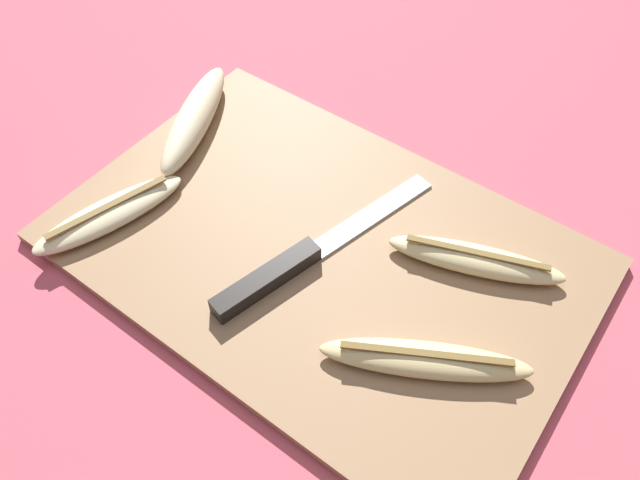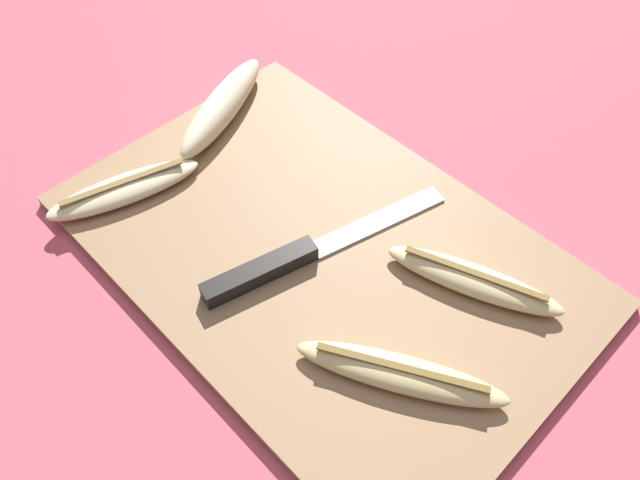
{
  "view_description": "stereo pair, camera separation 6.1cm",
  "coord_description": "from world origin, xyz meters",
  "px_view_note": "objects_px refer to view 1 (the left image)",
  "views": [
    {
      "loc": [
        0.22,
        -0.3,
        0.5
      ],
      "look_at": [
        0.0,
        0.0,
        0.02
      ],
      "focal_mm": 35.0,
      "sensor_mm": 36.0,
      "label": 1
    },
    {
      "loc": [
        0.27,
        -0.26,
        0.5
      ],
      "look_at": [
        0.0,
        0.0,
        0.02
      ],
      "focal_mm": 35.0,
      "sensor_mm": 36.0,
      "label": 2
    }
  ],
  "objects_px": {
    "banana_mellow_near": "(475,259)",
    "banana_cream_curved": "(110,214)",
    "banana_pale_long": "(194,118)",
    "banana_spotted_left": "(425,360)",
    "knife": "(289,266)"
  },
  "relations": [
    {
      "from": "banana_pale_long",
      "to": "banana_mellow_near",
      "type": "relative_size",
      "value": 1.08
    },
    {
      "from": "banana_pale_long",
      "to": "banana_cream_curved",
      "type": "relative_size",
      "value": 1.09
    },
    {
      "from": "banana_mellow_near",
      "to": "knife",
      "type": "bearing_deg",
      "value": -141.83
    },
    {
      "from": "banana_mellow_near",
      "to": "banana_spotted_left",
      "type": "relative_size",
      "value": 0.97
    },
    {
      "from": "banana_spotted_left",
      "to": "banana_cream_curved",
      "type": "xyz_separation_m",
      "value": [
        -0.34,
        -0.05,
        -0.0
      ]
    },
    {
      "from": "knife",
      "to": "banana_mellow_near",
      "type": "relative_size",
      "value": 1.55
    },
    {
      "from": "knife",
      "to": "banana_spotted_left",
      "type": "xyz_separation_m",
      "value": [
        0.16,
        -0.01,
        0.0
      ]
    },
    {
      "from": "banana_pale_long",
      "to": "banana_cream_curved",
      "type": "xyz_separation_m",
      "value": [
        0.03,
        -0.15,
        -0.01
      ]
    },
    {
      "from": "knife",
      "to": "banana_cream_curved",
      "type": "bearing_deg",
      "value": -148.49
    },
    {
      "from": "banana_pale_long",
      "to": "banana_mellow_near",
      "type": "bearing_deg",
      "value": 2.68
    },
    {
      "from": "banana_pale_long",
      "to": "banana_cream_curved",
      "type": "height_order",
      "value": "banana_pale_long"
    },
    {
      "from": "knife",
      "to": "banana_pale_long",
      "type": "height_order",
      "value": "banana_pale_long"
    },
    {
      "from": "knife",
      "to": "banana_cream_curved",
      "type": "distance_m",
      "value": 0.2
    },
    {
      "from": "banana_mellow_near",
      "to": "banana_cream_curved",
      "type": "distance_m",
      "value": 0.37
    },
    {
      "from": "knife",
      "to": "banana_mellow_near",
      "type": "height_order",
      "value": "banana_mellow_near"
    }
  ]
}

